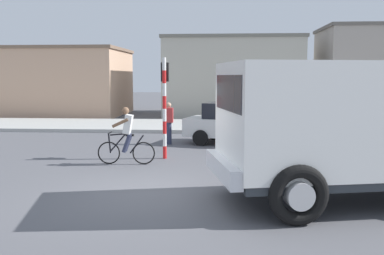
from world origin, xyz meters
name	(u,v)px	position (x,y,z in m)	size (l,w,h in m)	color
ground_plane	(148,193)	(0.00, 0.00, 0.00)	(120.00, 120.00, 0.00)	#56565B
sidewalk_far	(190,126)	(0.00, 12.58, 0.08)	(80.00, 5.00, 0.16)	#ADADA8
truck_foreground	(349,123)	(4.27, -0.31, 1.67)	(5.82, 3.66, 2.90)	white
cyclist	(126,136)	(-1.20, 3.12, 0.86)	(1.73, 0.50, 1.72)	black
traffic_light_pole	(165,94)	(-0.18, 4.18, 2.07)	(0.24, 0.43, 3.20)	red
car_red_near	(237,123)	(2.22, 7.21, 0.82)	(4.32, 2.75, 1.60)	white
pedestrian_near_kerb	(169,123)	(-0.42, 6.98, 0.85)	(0.34, 0.22, 1.62)	#2D334C
building_corner_left	(49,82)	(-10.24, 19.36, 2.25)	(10.47, 6.77, 4.48)	tan
building_mid_block	(232,77)	(2.25, 20.07, 2.57)	(8.89, 6.87, 5.13)	#B2AD9E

